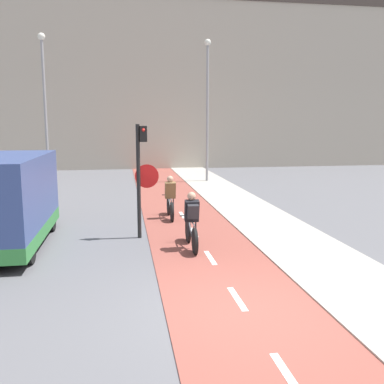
{
  "coord_description": "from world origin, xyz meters",
  "views": [
    {
      "loc": [
        -2.03,
        -6.81,
        3.24
      ],
      "look_at": [
        0.0,
        5.8,
        1.2
      ],
      "focal_mm": 40.0,
      "sensor_mm": 36.0,
      "label": 1
    }
  ],
  "objects_px": {
    "van": "(2,203)",
    "cyclist_near": "(192,222)",
    "traffic_light_pole": "(141,169)",
    "cyclist_far": "(170,199)",
    "street_lamp_far": "(45,96)",
    "street_lamp_sidewalk": "(207,98)"
  },
  "relations": [
    {
      "from": "cyclist_near",
      "to": "cyclist_far",
      "type": "bearing_deg",
      "value": 92.35
    },
    {
      "from": "cyclist_far",
      "to": "van",
      "type": "bearing_deg",
      "value": -149.95
    },
    {
      "from": "traffic_light_pole",
      "to": "cyclist_far",
      "type": "relative_size",
      "value": 1.86
    },
    {
      "from": "traffic_light_pole",
      "to": "street_lamp_sidewalk",
      "type": "distance_m",
      "value": 12.67
    },
    {
      "from": "traffic_light_pole",
      "to": "cyclist_far",
      "type": "distance_m",
      "value": 2.94
    },
    {
      "from": "traffic_light_pole",
      "to": "cyclist_far",
      "type": "height_order",
      "value": "traffic_light_pole"
    },
    {
      "from": "cyclist_near",
      "to": "cyclist_far",
      "type": "distance_m",
      "value": 3.72
    },
    {
      "from": "street_lamp_sidewalk",
      "to": "cyclist_far",
      "type": "xyz_separation_m",
      "value": [
        -3.11,
        -9.26,
        -4.01
      ]
    },
    {
      "from": "cyclist_near",
      "to": "cyclist_far",
      "type": "xyz_separation_m",
      "value": [
        -0.15,
        3.72,
        -0.05
      ]
    },
    {
      "from": "street_lamp_far",
      "to": "cyclist_far",
      "type": "distance_m",
      "value": 10.54
    },
    {
      "from": "street_lamp_far",
      "to": "van",
      "type": "bearing_deg",
      "value": -86.76
    },
    {
      "from": "street_lamp_far",
      "to": "van",
      "type": "xyz_separation_m",
      "value": [
        0.62,
        -10.92,
        -3.4
      ]
    },
    {
      "from": "street_lamp_sidewalk",
      "to": "cyclist_far",
      "type": "bearing_deg",
      "value": -108.59
    },
    {
      "from": "street_lamp_far",
      "to": "street_lamp_sidewalk",
      "type": "relative_size",
      "value": 0.98
    },
    {
      "from": "street_lamp_far",
      "to": "traffic_light_pole",
      "type": "bearing_deg",
      "value": -67.95
    },
    {
      "from": "street_lamp_far",
      "to": "cyclist_near",
      "type": "relative_size",
      "value": 4.23
    },
    {
      "from": "traffic_light_pole",
      "to": "cyclist_near",
      "type": "distance_m",
      "value": 2.21
    },
    {
      "from": "cyclist_near",
      "to": "traffic_light_pole",
      "type": "bearing_deg",
      "value": 132.73
    },
    {
      "from": "street_lamp_sidewalk",
      "to": "van",
      "type": "bearing_deg",
      "value": -123.19
    },
    {
      "from": "traffic_light_pole",
      "to": "street_lamp_far",
      "type": "relative_size",
      "value": 0.42
    },
    {
      "from": "street_lamp_sidewalk",
      "to": "van",
      "type": "height_order",
      "value": "street_lamp_sidewalk"
    },
    {
      "from": "van",
      "to": "cyclist_near",
      "type": "bearing_deg",
      "value": -11.29
    }
  ]
}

